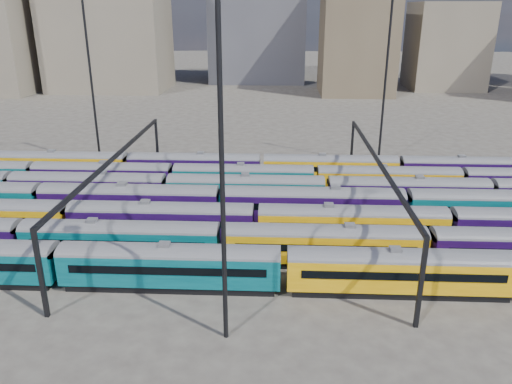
{
  "coord_description": "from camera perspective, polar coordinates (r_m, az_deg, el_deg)",
  "views": [
    {
      "loc": [
        -1.17,
        -54.19,
        23.91
      ],
      "look_at": [
        -3.81,
        2.26,
        3.0
      ],
      "focal_mm": 35.0,
      "sensor_mm": 36.0,
      "label": 1
    }
  ],
  "objects": [
    {
      "name": "rake_2",
      "position": [
        53.64,
        -0.0,
        -3.06
      ],
      "size": [
        122.5,
        2.99,
        5.03
      ],
      "color": "black",
      "rests_on": "ground"
    },
    {
      "name": "mast_1",
      "position": [
        82.06,
        -18.35,
        12.35
      ],
      "size": [
        1.4,
        0.5,
        25.6
      ],
      "color": "black",
      "rests_on": "ground"
    },
    {
      "name": "gantry_2",
      "position": [
        57.92,
        13.68,
        2.52
      ],
      "size": [
        0.35,
        40.35,
        8.03
      ],
      "color": "black",
      "rests_on": "ground"
    },
    {
      "name": "mast_2",
      "position": [
        33.91,
        -3.93,
        3.2
      ],
      "size": [
        1.4,
        0.5,
        25.6
      ],
      "color": "black",
      "rests_on": "ground"
    },
    {
      "name": "rake_6",
      "position": [
        72.8,
        8.47,
        3.01
      ],
      "size": [
        137.56,
        2.87,
        4.83
      ],
      "color": "black",
      "rests_on": "ground"
    },
    {
      "name": "mast_3",
      "position": [
        80.46,
        14.6,
        12.58
      ],
      "size": [
        1.4,
        0.5,
        25.6
      ],
      "color": "black",
      "rests_on": "ground"
    },
    {
      "name": "rake_4",
      "position": [
        64.48,
        -10.18,
        0.68
      ],
      "size": [
        120.91,
        2.95,
        4.96
      ],
      "color": "black",
      "rests_on": "ground"
    },
    {
      "name": "rake_3",
      "position": [
        58.55,
        -4.09,
        -0.91
      ],
      "size": [
        128.53,
        3.13,
        5.28
      ],
      "color": "black",
      "rests_on": "ground"
    },
    {
      "name": "rake_5",
      "position": [
        67.83,
        -1.44,
        1.9
      ],
      "size": [
        96.83,
        2.84,
        4.77
      ],
      "color": "black",
      "rests_on": "ground"
    },
    {
      "name": "ground",
      "position": [
        59.24,
        3.59,
        -3.54
      ],
      "size": [
        500.0,
        500.0,
        0.0
      ],
      "primitive_type": "plane",
      "color": "#3E3935",
      "rests_on": "ground"
    },
    {
      "name": "gantry_1",
      "position": [
        59.87,
        -15.8,
        2.9
      ],
      "size": [
        0.35,
        40.35,
        8.03
      ],
      "color": "black",
      "rests_on": "ground"
    },
    {
      "name": "rake_1",
      "position": [
        49.28,
        7.81,
        -5.53
      ],
      "size": [
        100.12,
        2.93,
        4.93
      ],
      "color": "black",
      "rests_on": "ground"
    }
  ]
}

